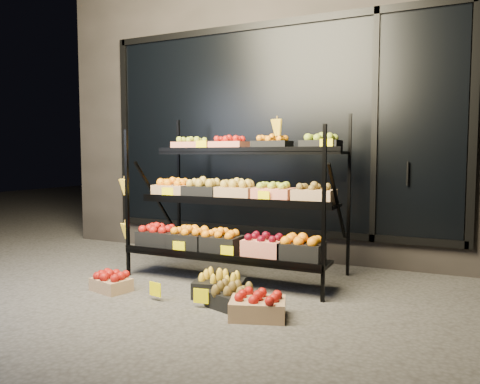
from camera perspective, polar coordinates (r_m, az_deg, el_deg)
The scene contains 9 objects.
ground at distance 4.34m, azimuth -4.09°, elevation -12.11°, with size 24.00×24.00×0.00m, color #514F4C.
building at distance 6.56m, azimuth 7.08°, elevation 8.91°, with size 6.00×2.08×3.50m.
display_rack at distance 4.72m, azimuth -0.66°, elevation -1.01°, with size 2.18×1.02×1.72m.
tag_floor_a at distance 4.15m, azimuth -10.29°, elevation -12.12°, with size 0.13×0.01×0.12m, color #FFEC00.
tag_floor_b at distance 3.91m, azimuth -4.77°, elevation -13.09°, with size 0.13×0.01×0.12m, color #FFEC00.
floor_crate_left at distance 4.52m, azimuth -15.43°, elevation -10.50°, with size 0.39×0.33×0.18m.
floor_crate_midleft at distance 4.20m, azimuth -2.55°, elevation -11.30°, with size 0.49×0.40×0.21m.
floor_crate_midright at distance 3.68m, azimuth 2.17°, elevation -13.63°, with size 0.50×0.43×0.21m.
floor_crate_right at distance 3.89m, azimuth -0.93°, elevation -12.68°, with size 0.45×0.39×0.19m.
Camera 1 is at (2.04, -3.63, 1.24)m, focal length 35.00 mm.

